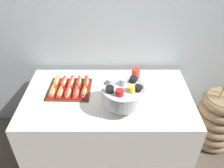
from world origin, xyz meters
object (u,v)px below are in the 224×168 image
object	(u,v)px
hot_dog_0	(52,92)
cup_stack	(136,77)
punch_bowl	(123,94)
hot_dog_9	(86,82)
hot_dog_5	(56,82)
buffet_table	(108,124)
hot_dog_6	(63,82)
hot_dog_2	(68,92)
floor_vase	(216,120)
serving_tray	(70,90)
hot_dog_7	(71,82)
hot_dog_4	(84,93)
donut	(119,82)
hot_dog_3	(76,92)
hot_dog_8	(79,82)
hot_dog_1	(60,92)

from	to	relation	value
hot_dog_0	cup_stack	distance (m)	0.81
punch_bowl	hot_dog_9	bearing A→B (deg)	135.38
hot_dog_5	hot_dog_9	distance (m)	0.30
buffet_table	hot_dog_6	size ratio (longest dim) A/B	9.47
hot_dog_0	hot_dog_2	world-z (taller)	hot_dog_0
buffet_table	hot_dog_2	size ratio (longest dim) A/B	9.16
buffet_table	hot_dog_9	bearing A→B (deg)	142.41
floor_vase	serving_tray	world-z (taller)	floor_vase
buffet_table	punch_bowl	bearing A→B (deg)	-52.99
hot_dog_5	hot_dog_7	size ratio (longest dim) A/B	0.91
serving_tray	hot_dog_4	world-z (taller)	hot_dog_4
cup_stack	donut	distance (m)	0.18
hot_dog_2	hot_dog_4	world-z (taller)	same
serving_tray	hot_dog_5	distance (m)	0.17
hot_dog_4	donut	world-z (taller)	hot_dog_4
serving_tray	hot_dog_3	world-z (taller)	hot_dog_3
serving_tray	hot_dog_0	xyz separation A→B (m)	(-0.15, -0.08, 0.03)
cup_stack	hot_dog_8	bearing A→B (deg)	-178.03
hot_dog_5	hot_dog_7	xyz separation A→B (m)	(0.15, -0.00, 0.00)
serving_tray	hot_dog_5	bearing A→B (deg)	149.66
punch_bowl	donut	world-z (taller)	punch_bowl
hot_dog_2	hot_dog_8	size ratio (longest dim) A/B	0.97
hot_dog_8	hot_dog_6	bearing A→B (deg)	178.47
hot_dog_1	hot_dog_6	bearing A→B (deg)	88.47
hot_dog_0	hot_dog_6	distance (m)	0.18
hot_dog_9	hot_dog_0	bearing A→B (deg)	-152.72
hot_dog_9	punch_bowl	bearing A→B (deg)	-44.62
hot_dog_1	floor_vase	bearing A→B (deg)	5.30
punch_bowl	cup_stack	world-z (taller)	punch_bowl
hot_dog_6	donut	xyz separation A→B (m)	(0.55, 0.01, -0.01)
hot_dog_9	hot_dog_1	bearing A→B (deg)	-145.28
hot_dog_8	hot_dog_1	bearing A→B (deg)	-133.81
floor_vase	hot_dog_9	size ratio (longest dim) A/B	6.61
hot_dog_5	hot_dog_8	distance (m)	0.23
hot_dog_3	hot_dog_6	world-z (taller)	hot_dog_3
buffet_table	donut	size ratio (longest dim) A/B	12.09
hot_dog_0	punch_bowl	distance (m)	0.69
punch_bowl	donut	distance (m)	0.39
hot_dog_0	donut	size ratio (longest dim) A/B	1.25
floor_vase	hot_dog_0	xyz separation A→B (m)	(-1.72, -0.15, 0.52)
hot_dog_7	hot_dog_3	bearing A→B (deg)	-67.09
donut	hot_dog_3	bearing A→B (deg)	-155.68
buffet_table	hot_dog_8	bearing A→B (deg)	150.08
hot_dog_0	hot_dog_4	distance (m)	0.30
buffet_table	hot_dog_4	distance (m)	0.46
hot_dog_4	hot_dog_7	world-z (taller)	same
hot_dog_3	hot_dog_8	distance (m)	0.17
hot_dog_9	punch_bowl	size ratio (longest dim) A/B	0.49
hot_dog_8	hot_dog_5	bearing A→B (deg)	178.47
hot_dog_4	hot_dog_6	size ratio (longest dim) A/B	0.98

